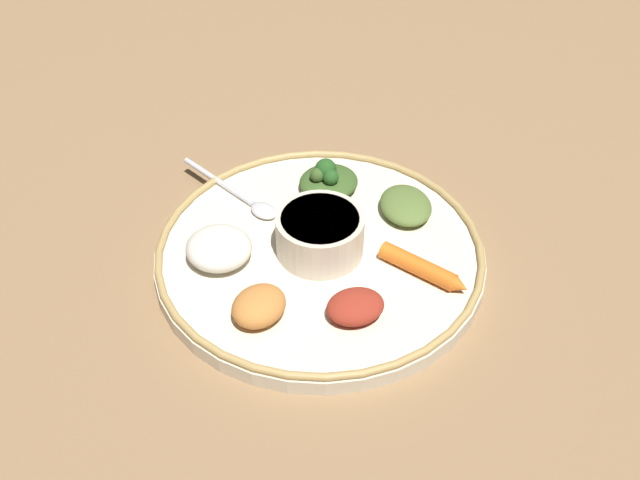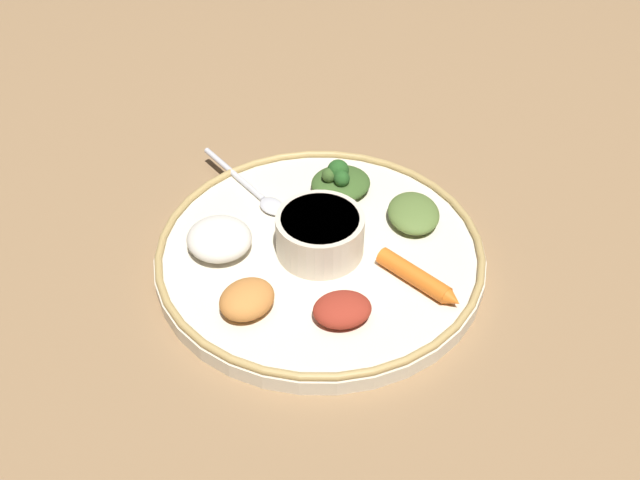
{
  "view_description": "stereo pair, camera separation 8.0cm",
  "coord_description": "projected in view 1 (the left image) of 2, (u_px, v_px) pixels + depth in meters",
  "views": [
    {
      "loc": [
        0.32,
        -0.5,
        0.57
      ],
      "look_at": [
        0.0,
        0.0,
        0.03
      ],
      "focal_mm": 43.36,
      "sensor_mm": 36.0,
      "label": 1
    },
    {
      "loc": [
        0.38,
        -0.46,
        0.57
      ],
      "look_at": [
        0.0,
        0.0,
        0.03
      ],
      "focal_mm": 43.36,
      "sensor_mm": 36.0,
      "label": 2
    }
  ],
  "objects": [
    {
      "name": "spoon",
      "position": [
        243.0,
        197.0,
        0.87
      ],
      "size": [
        0.15,
        0.05,
        0.01
      ],
      "color": "silver",
      "rests_on": "platter"
    },
    {
      "name": "center_bowl",
      "position": [
        320.0,
        233.0,
        0.8
      ],
      "size": [
        0.09,
        0.09,
        0.05
      ],
      "color": "beige",
      "rests_on": "platter"
    },
    {
      "name": "platter",
      "position": [
        320.0,
        256.0,
        0.82
      ],
      "size": [
        0.35,
        0.35,
        0.02
      ],
      "primitive_type": "cylinder",
      "color": "beige",
      "rests_on": "ground_plane"
    },
    {
      "name": "greens_pile",
      "position": [
        328.0,
        180.0,
        0.88
      ],
      "size": [
        0.09,
        0.09,
        0.04
      ],
      "color": "#385623",
      "rests_on": "platter"
    },
    {
      "name": "mound_rice_white",
      "position": [
        219.0,
        248.0,
        0.79
      ],
      "size": [
        0.09,
        0.08,
        0.03
      ],
      "primitive_type": "ellipsoid",
      "rotation": [
        0.0,
        0.0,
        3.45
      ],
      "color": "silver",
      "rests_on": "platter"
    },
    {
      "name": "ground_plane",
      "position": [
        320.0,
        262.0,
        0.83
      ],
      "size": [
        2.4,
        2.4,
        0.0
      ],
      "primitive_type": "plane",
      "color": "olive"
    },
    {
      "name": "carrot_near_spoon",
      "position": [
        423.0,
        268.0,
        0.78
      ],
      "size": [
        0.1,
        0.02,
        0.02
      ],
      "color": "orange",
      "rests_on": "platter"
    },
    {
      "name": "mound_collards",
      "position": [
        406.0,
        205.0,
        0.85
      ],
      "size": [
        0.09,
        0.09,
        0.02
      ],
      "primitive_type": "ellipsoid",
      "rotation": [
        0.0,
        0.0,
        5.45
      ],
      "color": "#567033",
      "rests_on": "platter"
    },
    {
      "name": "platter_rim",
      "position": [
        320.0,
        248.0,
        0.81
      ],
      "size": [
        0.35,
        0.35,
        0.01
      ],
      "primitive_type": "torus",
      "color": "tan",
      "rests_on": "platter"
    },
    {
      "name": "mound_beet",
      "position": [
        355.0,
        307.0,
        0.74
      ],
      "size": [
        0.07,
        0.07,
        0.02
      ],
      "primitive_type": "ellipsoid",
      "rotation": [
        0.0,
        0.0,
        4.05
      ],
      "color": "maroon",
      "rests_on": "platter"
    },
    {
      "name": "mound_squash",
      "position": [
        261.0,
        307.0,
        0.74
      ],
      "size": [
        0.05,
        0.06,
        0.03
      ],
      "primitive_type": "ellipsoid",
      "rotation": [
        0.0,
        0.0,
        1.5
      ],
      "color": "#C67A38",
      "rests_on": "platter"
    }
  ]
}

